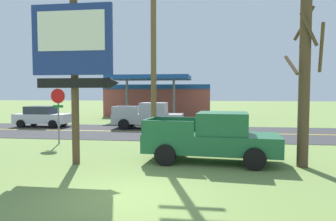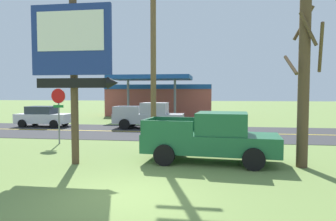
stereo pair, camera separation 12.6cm
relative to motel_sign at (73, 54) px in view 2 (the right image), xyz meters
name	(u,v)px [view 2 (the right image)]	position (x,y,z in m)	size (l,w,h in m)	color
ground_plane	(125,196)	(2.87, -3.20, -4.18)	(180.00, 180.00, 0.00)	olive
road_asphalt	(178,132)	(2.87, 9.80, -4.17)	(140.00, 8.00, 0.02)	#333335
road_centre_line	(178,132)	(2.87, 9.80, -4.16)	(126.00, 0.20, 0.01)	gold
motel_sign	(73,54)	(0.00, 0.00, 0.00)	(3.32, 0.54, 6.28)	brown
stop_sign	(58,106)	(-2.94, 4.38, -2.16)	(0.80, 0.08, 2.95)	slate
utility_pole	(153,51)	(2.39, 3.31, 0.47)	(1.74, 0.26, 8.76)	brown
bare_tree	(304,63)	(8.41, 0.80, -0.39)	(1.35, 1.15, 7.48)	brown
gas_station	(161,99)	(-0.94, 25.23, -2.24)	(12.00, 11.50, 4.40)	#A84C42
pickup_green_parked_on_lawn	(212,138)	(5.13, 1.15, -3.22)	(5.35, 2.58, 1.96)	#1E6038
pickup_silver_on_road	(150,116)	(0.47, 11.80, -3.22)	(5.20, 2.24, 1.96)	#A8AAAF
car_white_mid_lane	(44,116)	(-8.12, 11.80, -3.35)	(4.20, 2.00, 1.64)	silver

